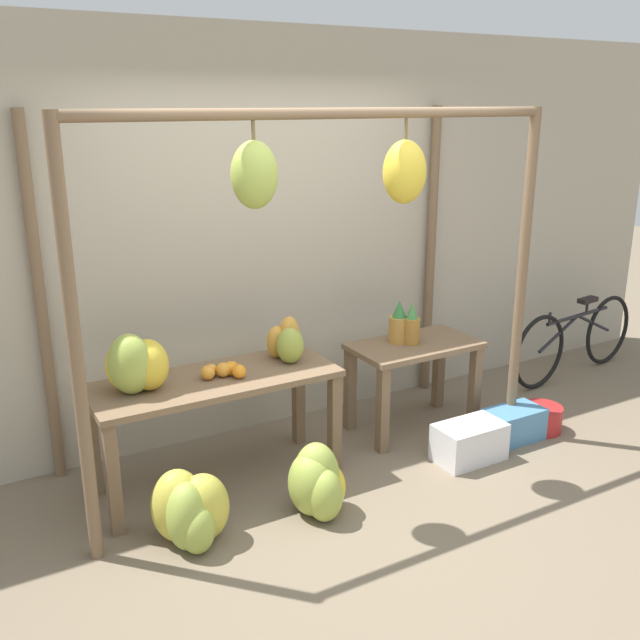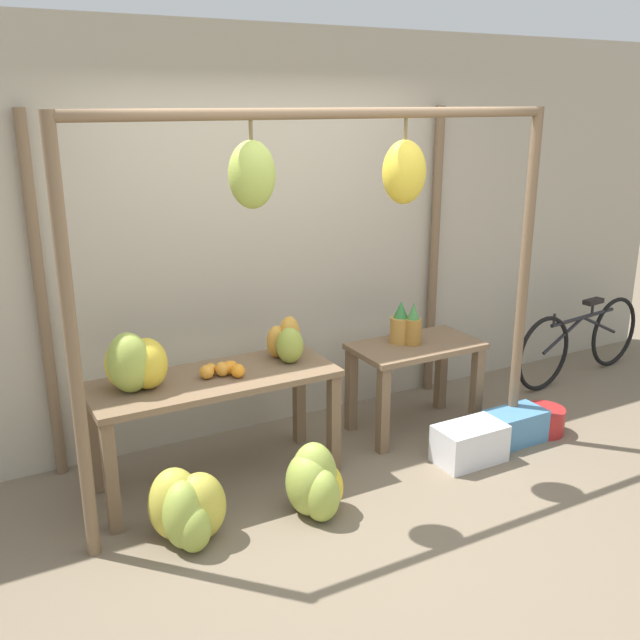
{
  "view_description": "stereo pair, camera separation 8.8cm",
  "coord_description": "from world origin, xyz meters",
  "px_view_note": "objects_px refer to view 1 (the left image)",
  "views": [
    {
      "loc": [
        -2.06,
        -2.92,
        2.31
      ],
      "look_at": [
        0.12,
        0.88,
        0.96
      ],
      "focal_mm": 40.0,
      "sensor_mm": 36.0,
      "label": 1
    },
    {
      "loc": [
        -1.98,
        -2.96,
        2.31
      ],
      "look_at": [
        0.12,
        0.88,
        0.96
      ],
      "focal_mm": 40.0,
      "sensor_mm": 36.0,
      "label": 2
    }
  ],
  "objects_px": {
    "pineapple_cluster": "(406,326)",
    "banana_pile_ground_right": "(318,484)",
    "orange_pile": "(224,370)",
    "papaya_pile": "(287,341)",
    "fruit_crate_white": "(469,442)",
    "fruit_crate_purple": "(513,424)",
    "parked_bicycle": "(575,339)",
    "blue_bucket": "(541,418)",
    "banana_pile_on_table": "(135,365)",
    "banana_pile_ground_left": "(190,511)"
  },
  "relations": [
    {
      "from": "pineapple_cluster",
      "to": "banana_pile_ground_right",
      "type": "height_order",
      "value": "pineapple_cluster"
    },
    {
      "from": "pineapple_cluster",
      "to": "banana_pile_ground_right",
      "type": "relative_size",
      "value": 0.7
    },
    {
      "from": "banana_pile_ground_left",
      "to": "fruit_crate_purple",
      "type": "height_order",
      "value": "banana_pile_ground_left"
    },
    {
      "from": "orange_pile",
      "to": "papaya_pile",
      "type": "distance_m",
      "value": 0.49
    },
    {
      "from": "banana_pile_on_table",
      "to": "orange_pile",
      "type": "height_order",
      "value": "banana_pile_on_table"
    },
    {
      "from": "banana_pile_ground_right",
      "to": "fruit_crate_purple",
      "type": "xyz_separation_m",
      "value": [
        1.68,
        0.14,
        -0.08
      ]
    },
    {
      "from": "fruit_crate_white",
      "to": "fruit_crate_purple",
      "type": "relative_size",
      "value": 1.11
    },
    {
      "from": "banana_pile_on_table",
      "to": "pineapple_cluster",
      "type": "xyz_separation_m",
      "value": [
        1.95,
        0.06,
        -0.09
      ]
    },
    {
      "from": "fruit_crate_white",
      "to": "papaya_pile",
      "type": "height_order",
      "value": "papaya_pile"
    },
    {
      "from": "fruit_crate_purple",
      "to": "pineapple_cluster",
      "type": "bearing_deg",
      "value": 135.08
    },
    {
      "from": "pineapple_cluster",
      "to": "orange_pile",
      "type": "bearing_deg",
      "value": -175.97
    },
    {
      "from": "banana_pile_on_table",
      "to": "orange_pile",
      "type": "relative_size",
      "value": 1.55
    },
    {
      "from": "fruit_crate_white",
      "to": "blue_bucket",
      "type": "bearing_deg",
      "value": 6.07
    },
    {
      "from": "banana_pile_on_table",
      "to": "papaya_pile",
      "type": "xyz_separation_m",
      "value": [
        0.99,
        0.04,
        -0.04
      ]
    },
    {
      "from": "pineapple_cluster",
      "to": "papaya_pile",
      "type": "xyz_separation_m",
      "value": [
        -0.96,
        -0.01,
        0.05
      ]
    },
    {
      "from": "orange_pile",
      "to": "pineapple_cluster",
      "type": "height_order",
      "value": "pineapple_cluster"
    },
    {
      "from": "papaya_pile",
      "to": "fruit_crate_purple",
      "type": "distance_m",
      "value": 1.77
    },
    {
      "from": "blue_bucket",
      "to": "pineapple_cluster",
      "type": "bearing_deg",
      "value": 146.67
    },
    {
      "from": "pineapple_cluster",
      "to": "blue_bucket",
      "type": "xyz_separation_m",
      "value": [
        0.84,
        -0.55,
        -0.69
      ]
    },
    {
      "from": "banana_pile_on_table",
      "to": "pineapple_cluster",
      "type": "height_order",
      "value": "banana_pile_on_table"
    },
    {
      "from": "banana_pile_on_table",
      "to": "banana_pile_ground_left",
      "type": "bearing_deg",
      "value": -80.8
    },
    {
      "from": "fruit_crate_white",
      "to": "fruit_crate_purple",
      "type": "height_order",
      "value": "fruit_crate_white"
    },
    {
      "from": "orange_pile",
      "to": "fruit_crate_purple",
      "type": "height_order",
      "value": "orange_pile"
    },
    {
      "from": "banana_pile_on_table",
      "to": "orange_pile",
      "type": "bearing_deg",
      "value": -4.82
    },
    {
      "from": "banana_pile_ground_left",
      "to": "papaya_pile",
      "type": "relative_size",
      "value": 1.29
    },
    {
      "from": "orange_pile",
      "to": "banana_pile_ground_left",
      "type": "bearing_deg",
      "value": -130.35
    },
    {
      "from": "banana_pile_ground_left",
      "to": "fruit_crate_purple",
      "type": "bearing_deg",
      "value": 1.2
    },
    {
      "from": "pineapple_cluster",
      "to": "banana_pile_ground_left",
      "type": "xyz_separation_m",
      "value": [
        -1.86,
        -0.61,
        -0.59
      ]
    },
    {
      "from": "banana_pile_on_table",
      "to": "blue_bucket",
      "type": "relative_size",
      "value": 1.33
    },
    {
      "from": "banana_pile_ground_left",
      "to": "banana_pile_on_table",
      "type": "bearing_deg",
      "value": 99.2
    },
    {
      "from": "pineapple_cluster",
      "to": "fruit_crate_white",
      "type": "xyz_separation_m",
      "value": [
        0.09,
        -0.63,
        -0.65
      ]
    },
    {
      "from": "fruit_crate_white",
      "to": "parked_bicycle",
      "type": "relative_size",
      "value": 0.29
    },
    {
      "from": "blue_bucket",
      "to": "banana_pile_ground_left",
      "type": "bearing_deg",
      "value": -178.79
    },
    {
      "from": "orange_pile",
      "to": "papaya_pile",
      "type": "relative_size",
      "value": 0.77
    },
    {
      "from": "banana_pile_ground_right",
      "to": "fruit_crate_white",
      "type": "height_order",
      "value": "banana_pile_ground_right"
    },
    {
      "from": "pineapple_cluster",
      "to": "papaya_pile",
      "type": "distance_m",
      "value": 0.96
    },
    {
      "from": "banana_pile_ground_right",
      "to": "fruit_crate_white",
      "type": "bearing_deg",
      "value": 3.12
    },
    {
      "from": "banana_pile_ground_left",
      "to": "papaya_pile",
      "type": "distance_m",
      "value": 1.26
    },
    {
      "from": "orange_pile",
      "to": "fruit_crate_purple",
      "type": "relative_size",
      "value": 0.62
    },
    {
      "from": "fruit_crate_white",
      "to": "parked_bicycle",
      "type": "bearing_deg",
      "value": 21.97
    },
    {
      "from": "blue_bucket",
      "to": "fruit_crate_purple",
      "type": "xyz_separation_m",
      "value": [
        -0.28,
        -0.01,
        0.02
      ]
    },
    {
      "from": "banana_pile_ground_right",
      "to": "papaya_pile",
      "type": "relative_size",
      "value": 1.31
    },
    {
      "from": "pineapple_cluster",
      "to": "blue_bucket",
      "type": "distance_m",
      "value": 1.22
    },
    {
      "from": "papaya_pile",
      "to": "fruit_crate_purple",
      "type": "bearing_deg",
      "value": -19.8
    },
    {
      "from": "banana_pile_ground_right",
      "to": "blue_bucket",
      "type": "xyz_separation_m",
      "value": [
        1.96,
        0.15,
        -0.1
      ]
    },
    {
      "from": "banana_pile_ground_right",
      "to": "blue_bucket",
      "type": "relative_size",
      "value": 1.45
    },
    {
      "from": "banana_pile_ground_right",
      "to": "fruit_crate_purple",
      "type": "distance_m",
      "value": 1.69
    },
    {
      "from": "blue_bucket",
      "to": "papaya_pile",
      "type": "height_order",
      "value": "papaya_pile"
    },
    {
      "from": "orange_pile",
      "to": "pineapple_cluster",
      "type": "xyz_separation_m",
      "value": [
        1.43,
        0.1,
        0.03
      ]
    },
    {
      "from": "parked_bicycle",
      "to": "fruit_crate_purple",
      "type": "xyz_separation_m",
      "value": [
        -1.35,
        -0.66,
        -0.22
      ]
    }
  ]
}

